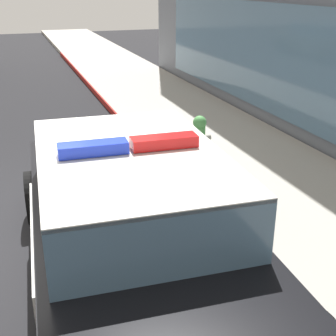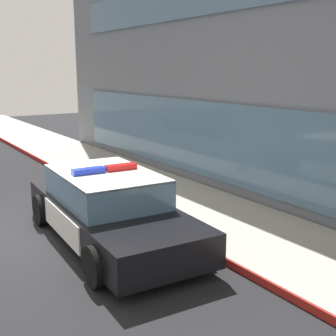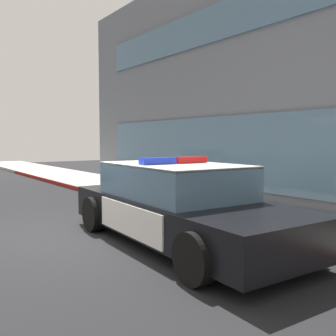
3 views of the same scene
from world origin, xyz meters
name	(u,v)px [view 1 (image 1 of 3)]	position (x,y,z in m)	size (l,w,h in m)	color
ground	(0,226)	(0.00, 0.00, 0.00)	(48.00, 48.00, 0.00)	black
sidewalk	(270,180)	(0.00, 3.89, 0.07)	(48.00, 2.75, 0.15)	#A39E93
curb_red_paint	(184,193)	(0.00, 2.50, 0.08)	(28.80, 0.04, 0.14)	maroon
police_cruiser	(135,223)	(1.66, 1.33, 0.68)	(5.10, 2.32, 1.49)	black
fire_hydrant	(199,138)	(-1.03, 3.15, 0.50)	(0.34, 0.39, 0.73)	#4C994C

